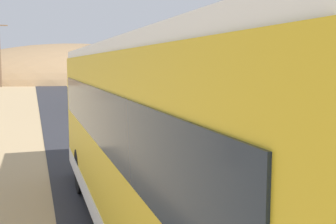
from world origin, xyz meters
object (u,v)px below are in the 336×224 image
livestock_truck (116,80)px  power_pole_far (0,52)px  bus (177,140)px  boulder_near_shoulder (172,93)px  car_far (88,80)px

livestock_truck → power_pole_far: power_pole_far is taller
bus → boulder_near_shoulder: bus is taller
bus → power_pole_far: size_ratio=1.19×
power_pole_far → car_far: bearing=-43.2°
livestock_truck → car_far: livestock_truck is taller
livestock_truck → boulder_near_shoulder: size_ratio=5.48×
livestock_truck → boulder_near_shoulder: livestock_truck is taller
bus → car_far: size_ratio=2.16×
power_pole_far → livestock_truck: bearing=-71.2°
livestock_truck → boulder_near_shoulder: 7.89m
boulder_near_shoulder → car_far: bearing=112.3°
power_pole_far → boulder_near_shoulder: bearing=-55.9°
boulder_near_shoulder → livestock_truck: bearing=-140.1°
livestock_truck → power_pole_far: 29.41m
livestock_truck → car_far: (0.46, 18.45, -0.70)m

